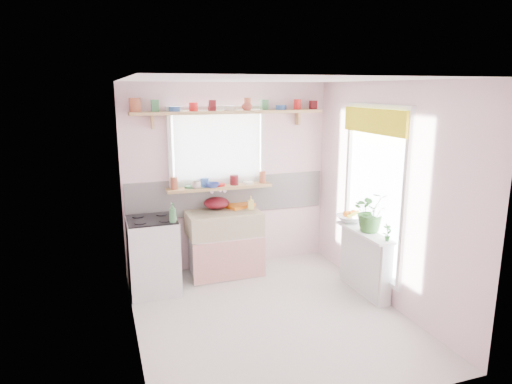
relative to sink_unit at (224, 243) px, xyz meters
name	(u,v)px	position (x,y,z in m)	size (l,w,h in m)	color
room	(295,175)	(0.81, -0.43, 0.94)	(3.20, 3.20, 3.20)	silver
sink_unit	(224,243)	(0.00, 0.00, 0.00)	(0.95, 0.65, 1.11)	white
cooker	(153,255)	(-0.95, -0.24, 0.03)	(0.58, 0.58, 0.93)	white
radiator_ledge	(365,261)	(1.45, -1.09, -0.03)	(0.22, 0.95, 0.78)	white
windowsill	(220,187)	(0.00, 0.19, 0.71)	(1.40, 0.22, 0.04)	tan
pine_shelf	(230,112)	(0.15, 0.18, 1.69)	(2.52, 0.24, 0.04)	tan
shelf_crockery	(230,106)	(0.15, 0.18, 1.76)	(2.47, 0.11, 0.12)	#A55133
sill_crockery	(218,182)	(-0.02, 0.19, 0.78)	(1.35, 0.11, 0.12)	#A55133
dish_tray	(239,205)	(0.27, 0.21, 0.44)	(0.38, 0.28, 0.04)	orange
colander	(217,203)	(-0.04, 0.21, 0.49)	(0.34, 0.34, 0.15)	#5E101A
jade_plant	(372,211)	(1.48, -1.13, 0.59)	(0.44, 0.38, 0.49)	#35692A
fruit_bowl	(350,219)	(1.45, -0.70, 0.38)	(0.33, 0.33, 0.08)	silver
herb_pot	(387,232)	(1.45, -1.49, 0.44)	(0.10, 0.07, 0.20)	#2D6E2C
soap_bottle_sink	(251,203)	(0.37, 0.02, 0.51)	(0.08, 0.08, 0.18)	#F4E46C
sill_cup	(196,185)	(-0.33, 0.13, 0.77)	(0.12, 0.12, 0.09)	beige
sill_bowl	(212,185)	(-0.12, 0.13, 0.76)	(0.19, 0.19, 0.06)	#30469E
shelf_vase	(247,105)	(0.36, 0.12, 1.78)	(0.13, 0.13, 0.14)	#9A3E2F
cooker_bottle	(173,213)	(-0.73, -0.46, 0.60)	(0.09, 0.09, 0.23)	#44884F
fruit	(350,214)	(1.46, -0.70, 0.45)	(0.20, 0.14, 0.10)	orange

